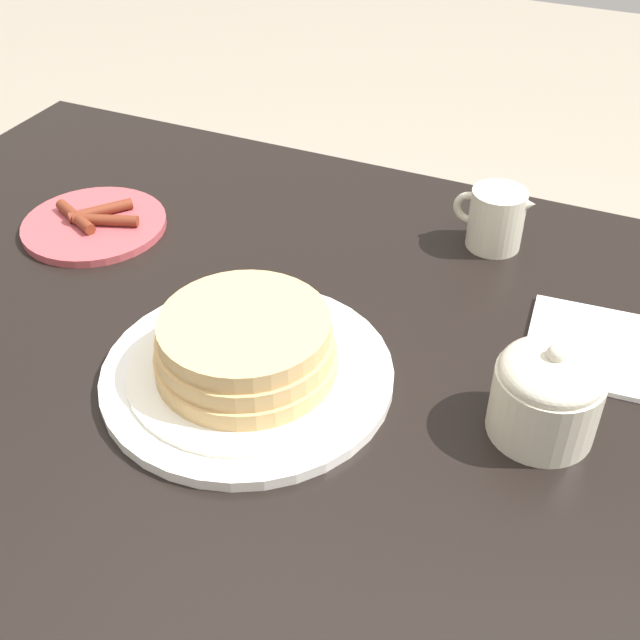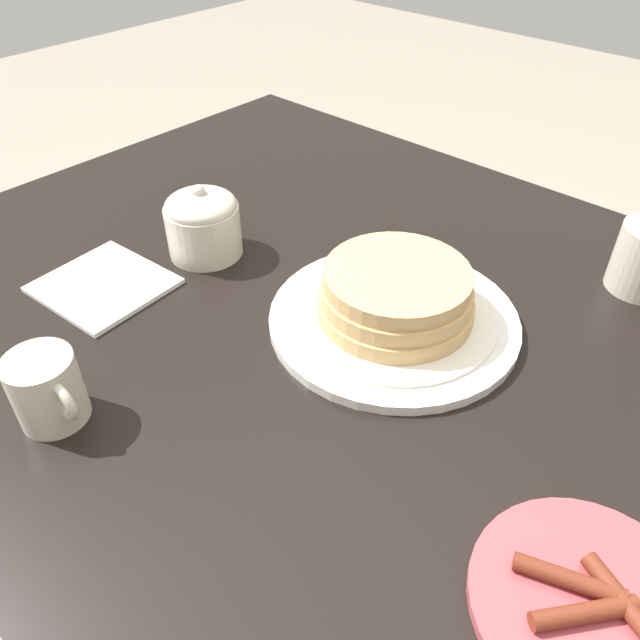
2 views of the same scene
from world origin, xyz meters
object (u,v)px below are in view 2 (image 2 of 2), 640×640
at_px(pancake_plate, 395,304).
at_px(creamer_pitcher, 46,387).
at_px(sugar_bowl, 203,223).
at_px(napkin, 104,285).
at_px(side_plate_bacon, 590,604).

relative_size(pancake_plate, creamer_pitcher, 2.87).
distance_m(pancake_plate, creamer_pitcher, 0.37).
height_order(creamer_pitcher, sugar_bowl, sugar_bowl).
distance_m(pancake_plate, napkin, 0.36).
bearing_deg(creamer_pitcher, sugar_bowl, 112.23).
height_order(creamer_pitcher, napkin, creamer_pitcher).
bearing_deg(side_plate_bacon, creamer_pitcher, -160.36).
distance_m(creamer_pitcher, napkin, 0.22).
bearing_deg(sugar_bowl, side_plate_bacon, -11.65).
xyz_separation_m(creamer_pitcher, sugar_bowl, (-0.12, 0.29, 0.01)).
bearing_deg(napkin, side_plate_bacon, 1.52).
bearing_deg(side_plate_bacon, napkin, -178.48).
distance_m(creamer_pitcher, sugar_bowl, 0.31).
relative_size(sugar_bowl, napkin, 0.63).
distance_m(sugar_bowl, napkin, 0.15).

